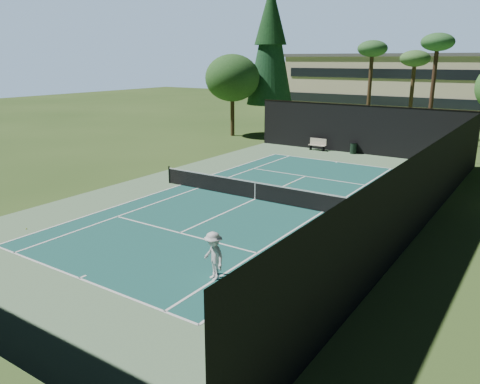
# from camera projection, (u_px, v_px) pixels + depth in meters

# --- Properties ---
(ground) EXTENTS (160.00, 160.00, 0.00)m
(ground) POSITION_uv_depth(u_px,v_px,m) (255.00, 199.00, 26.27)
(ground) COLOR #324F1D
(ground) RESTS_ON ground
(apron_slab) EXTENTS (18.00, 32.00, 0.01)m
(apron_slab) POSITION_uv_depth(u_px,v_px,m) (255.00, 199.00, 26.26)
(apron_slab) COLOR #62885F
(apron_slab) RESTS_ON ground
(court_surface) EXTENTS (10.97, 23.77, 0.01)m
(court_surface) POSITION_uv_depth(u_px,v_px,m) (255.00, 199.00, 26.26)
(court_surface) COLOR #1B564F
(court_surface) RESTS_ON ground
(court_lines) EXTENTS (11.07, 23.87, 0.01)m
(court_lines) POSITION_uv_depth(u_px,v_px,m) (255.00, 199.00, 26.26)
(court_lines) COLOR white
(court_lines) RESTS_ON ground
(tennis_net) EXTENTS (12.90, 0.10, 1.10)m
(tennis_net) POSITION_uv_depth(u_px,v_px,m) (255.00, 190.00, 26.11)
(tennis_net) COLOR black
(tennis_net) RESTS_ON ground
(fence) EXTENTS (18.04, 32.05, 4.03)m
(fence) POSITION_uv_depth(u_px,v_px,m) (256.00, 164.00, 25.77)
(fence) COLOR black
(fence) RESTS_ON ground
(player) EXTENTS (1.33, 1.08, 1.79)m
(player) POSITION_uv_depth(u_px,v_px,m) (214.00, 256.00, 16.51)
(player) COLOR silver
(player) RESTS_ON ground
(tennis_ball_a) EXTENTS (0.07, 0.07, 0.07)m
(tennis_ball_a) POSITION_uv_depth(u_px,v_px,m) (26.00, 229.00, 21.62)
(tennis_ball_a) COLOR #C8E033
(tennis_ball_a) RESTS_ON ground
(tennis_ball_b) EXTENTS (0.07, 0.07, 0.07)m
(tennis_ball_b) POSITION_uv_depth(u_px,v_px,m) (243.00, 187.00, 28.62)
(tennis_ball_b) COLOR #BFDF32
(tennis_ball_b) RESTS_ON ground
(tennis_ball_c) EXTENTS (0.08, 0.08, 0.08)m
(tennis_ball_c) POSITION_uv_depth(u_px,v_px,m) (291.00, 183.00, 29.52)
(tennis_ball_c) COLOR #D3E333
(tennis_ball_c) RESTS_ON ground
(tennis_ball_d) EXTENTS (0.07, 0.07, 0.07)m
(tennis_ball_d) POSITION_uv_depth(u_px,v_px,m) (249.00, 170.00, 33.17)
(tennis_ball_d) COLOR #BED831
(tennis_ball_d) RESTS_ON ground
(park_bench) EXTENTS (1.50, 0.45, 1.02)m
(park_bench) POSITION_uv_depth(u_px,v_px,m) (318.00, 144.00, 40.22)
(park_bench) COLOR #BDB09C
(park_bench) RESTS_ON ground
(trash_bin) EXTENTS (0.56, 0.56, 0.95)m
(trash_bin) POSITION_uv_depth(u_px,v_px,m) (353.00, 148.00, 38.78)
(trash_bin) COLOR black
(trash_bin) RESTS_ON ground
(pine_tree) EXTENTS (4.80, 4.80, 15.00)m
(pine_tree) POSITION_uv_depth(u_px,v_px,m) (271.00, 39.00, 47.65)
(pine_tree) COLOR #422B1C
(pine_tree) RESTS_ON ground
(palm_a) EXTENTS (2.80, 2.80, 9.32)m
(palm_a) POSITION_uv_depth(u_px,v_px,m) (372.00, 52.00, 44.26)
(palm_a) COLOR #46331E
(palm_a) RESTS_ON ground
(palm_b) EXTENTS (2.80, 2.80, 8.42)m
(palm_b) POSITION_uv_depth(u_px,v_px,m) (415.00, 62.00, 44.21)
(palm_b) COLOR #4E3A21
(palm_b) RESTS_ON ground
(palm_c) EXTENTS (2.80, 2.80, 9.77)m
(palm_c) POSITION_uv_depth(u_px,v_px,m) (437.00, 47.00, 40.14)
(palm_c) COLOR #40291B
(palm_c) RESTS_ON ground
(decid_tree_c) EXTENTS (5.44, 5.44, 8.09)m
(decid_tree_c) POSITION_uv_depth(u_px,v_px,m) (232.00, 78.00, 46.56)
(decid_tree_c) COLOR #4D3921
(decid_tree_c) RESTS_ON ground
(campus_building) EXTENTS (40.50, 12.50, 8.30)m
(campus_building) POSITION_uv_depth(u_px,v_px,m) (439.00, 86.00, 61.84)
(campus_building) COLOR beige
(campus_building) RESTS_ON ground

